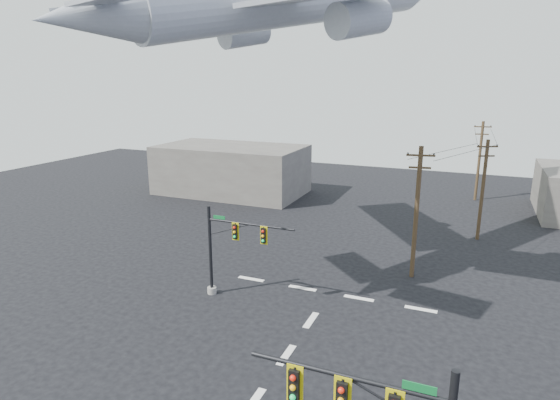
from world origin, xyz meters
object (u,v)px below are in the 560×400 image
at_px(utility_pole_a, 416,211).
at_px(utility_pole_c, 479,160).
at_px(signal_mast_far, 227,250).
at_px(utility_pole_b, 483,188).

bearing_deg(utility_pole_a, utility_pole_c, 71.44).
relative_size(signal_mast_far, utility_pole_a, 0.65).
height_order(signal_mast_far, utility_pole_c, utility_pole_c).
bearing_deg(utility_pole_a, utility_pole_b, 58.03).
relative_size(signal_mast_far, utility_pole_b, 0.69).
distance_m(signal_mast_far, utility_pole_a, 13.72).
relative_size(signal_mast_far, utility_pole_c, 0.67).
distance_m(utility_pole_b, utility_pole_c, 15.15).
distance_m(signal_mast_far, utility_pole_c, 37.25).
height_order(utility_pole_b, utility_pole_c, utility_pole_c).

